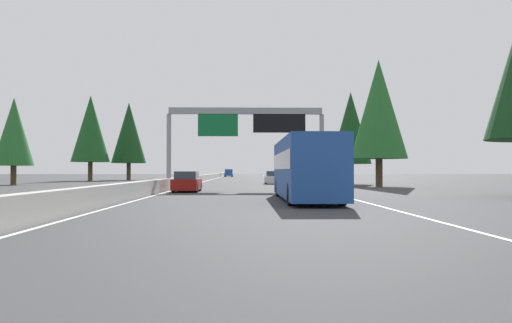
{
  "coord_description": "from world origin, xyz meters",
  "views": [
    {
      "loc": [
        -3.85,
        -5.75,
        1.53
      ],
      "look_at": [
        52.36,
        -7.07,
        2.54
      ],
      "focal_mm": 35.47,
      "sensor_mm": 36.0,
      "label": 1
    }
  ],
  "objects": [
    {
      "name": "conifer_right_near",
      "position": [
        43.69,
        -18.54,
        7.35
      ],
      "size": [
        5.32,
        5.32,
        12.1
      ],
      "color": "#4C3823",
      "rests_on": "ground"
    },
    {
      "name": "sedan_far_right",
      "position": [
        32.69,
        -1.62,
        0.68
      ],
      "size": [
        4.4,
        1.8,
        1.47
      ],
      "color": "maroon",
      "rests_on": "ground"
    },
    {
      "name": "shoulder_stripe_median",
      "position": [
        70.0,
        -0.25,
        0.01
      ],
      "size": [
        160.0,
        0.16,
        0.01
      ],
      "primitive_type": "cube",
      "color": "silver",
      "rests_on": "ground"
    },
    {
      "name": "shoulder_stripe_right",
      "position": [
        70.0,
        -11.52,
        0.01
      ],
      "size": [
        160.0,
        0.16,
        0.01
      ],
      "primitive_type": "cube",
      "color": "silver",
      "rests_on": "ground"
    },
    {
      "name": "sign_gantry_overhead",
      "position": [
        36.73,
        -6.03,
        5.24
      ],
      "size": [
        0.5,
        12.68,
        6.58
      ],
      "color": "gray",
      "rests_on": "ground"
    },
    {
      "name": "bus_distant_a",
      "position": [
        21.92,
        -8.87,
        1.72
      ],
      "size": [
        11.5,
        2.55,
        3.1
      ],
      "color": "#1E4793",
      "rests_on": "ground"
    },
    {
      "name": "median_barrier",
      "position": [
        80.0,
        0.3,
        0.45
      ],
      "size": [
        180.0,
        0.56,
        0.9
      ],
      "primitive_type": "cube",
      "color": "#ADAAA3",
      "rests_on": "ground"
    },
    {
      "name": "conifer_left_mid",
      "position": [
        72.67,
        17.42,
        7.84
      ],
      "size": [
        5.67,
        5.67,
        12.89
      ],
      "color": "#4C3823",
      "rests_on": "ground"
    },
    {
      "name": "sedan_mid_center",
      "position": [
        53.76,
        -9.04,
        0.68
      ],
      "size": [
        4.4,
        1.8,
        1.47
      ],
      "color": "silver",
      "rests_on": "ground"
    },
    {
      "name": "conifer_right_mid",
      "position": [
        52.47,
        -17.71,
        6.3
      ],
      "size": [
        4.57,
        4.57,
        10.38
      ],
      "color": "#4C3823",
      "rests_on": "ground"
    },
    {
      "name": "conifer_left_near",
      "position": [
        50.71,
        18.92,
        5.69
      ],
      "size": [
        4.12,
        4.12,
        9.37
      ],
      "color": "#4C3823",
      "rests_on": "ground"
    },
    {
      "name": "pickup_mid_right",
      "position": [
        120.38,
        -1.94,
        0.91
      ],
      "size": [
        5.6,
        2.0,
        1.86
      ],
      "color": "#1E4793",
      "rests_on": "ground"
    },
    {
      "name": "conifer_left_far",
      "position": [
        77.6,
        12.79,
        7.59
      ],
      "size": [
        5.49,
        5.49,
        12.48
      ],
      "color": "#4C3823",
      "rests_on": "ground"
    },
    {
      "name": "ground_plane",
      "position": [
        60.0,
        0.0,
        0.0
      ],
      "size": [
        320.0,
        320.0,
        0.0
      ],
      "primitive_type": "plane",
      "color": "#38383A"
    }
  ]
}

